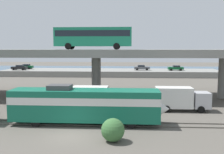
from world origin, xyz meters
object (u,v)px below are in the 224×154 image
Objects in this scene: service_truck_west at (97,97)px; service_truck_east at (181,98)px; train_locomotive at (92,104)px; parked_car_3 at (19,67)px; transit_bus_on_overpass at (93,36)px; parked_car_0 at (176,68)px; parked_car_1 at (142,68)px; parked_car_2 at (26,66)px.

service_truck_east is (10.78, 0.00, 0.00)m from service_truck_west.
parked_car_3 is (-28.08, 48.43, 0.23)m from train_locomotive.
train_locomotive is 55.98m from parked_car_3.
transit_bus_on_overpass is 1.76× the size of service_truck_east.
train_locomotive is at bearing 70.89° from parked_car_0.
parked_car_1 is (-2.93, 43.54, 0.78)m from service_truck_east.
train_locomotive is at bearing -83.03° from transit_bus_on_overpass.
train_locomotive is 3.83× the size of parked_car_2.
parked_car_2 is (-27.81, 52.58, 0.23)m from train_locomotive.
service_truck_east is at bearing -32.32° from transit_bus_on_overpass.
parked_car_0 is (18.95, 34.99, -7.45)m from transit_bus_on_overpass.
service_truck_west is 46.19m from parked_car_0.
service_truck_east is at bearing -86.15° from parked_car_1.
parked_car_2 is (-35.36, 2.25, -0.00)m from parked_car_1.
parked_car_2 is 4.16m from parked_car_3.
parked_car_2 reaches higher than service_truck_east.
service_truck_west is (-0.30, 6.79, -0.55)m from train_locomotive.
service_truck_west is at bearing -79.22° from transit_bus_on_overpass.
service_truck_west is at bearing 180.00° from service_truck_east.
parked_car_1 is (7.55, 50.33, 0.23)m from train_locomotive.
transit_bus_on_overpass is 40.49m from parked_car_0.
transit_bus_on_overpass reaches higher than parked_car_2.
transit_bus_on_overpass is 46.69m from parked_car_2.
train_locomotive reaches higher than parked_car_1.
transit_bus_on_overpass is 2.80× the size of parked_car_0.
train_locomotive is at bearing -147.05° from service_truck_east.
parked_car_0 is 0.98× the size of parked_car_2.
parked_car_2 is (-44.98, 3.04, -0.00)m from parked_car_0.
transit_bus_on_overpass is at bearing 147.68° from service_truck_east.
parked_car_0 is (17.17, 49.54, 0.23)m from train_locomotive.
parked_car_0 is 9.65m from parked_car_1.
train_locomotive reaches higher than parked_car_3.
service_truck_east is 1.55× the size of parked_car_3.
parked_car_0 is at bearing 61.57° from transit_bus_on_overpass.
train_locomotive is 59.48m from parked_car_2.
service_truck_west is 50.06m from parked_car_3.
parked_car_2 is at bearing 120.99° from service_truck_west.
parked_car_0 is 0.95× the size of parked_car_1.
parked_car_0 is 45.26m from parked_car_3.
parked_car_1 and parked_car_2 have the same top height.
train_locomotive is 3.71× the size of parked_car_1.
parked_car_1 is at bearing 75.38° from transit_bus_on_overpass.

